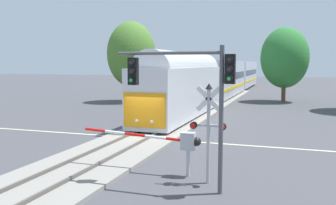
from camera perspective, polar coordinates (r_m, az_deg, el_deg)
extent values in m
plane|color=#47474C|center=(22.45, -3.96, -5.58)|extent=(220.00, 220.00, 0.00)
cube|color=beige|center=(22.45, -3.96, -5.57)|extent=(44.00, 0.20, 0.01)
cube|color=gray|center=(22.43, -3.96, -5.35)|extent=(4.40, 80.00, 0.18)
cube|color=#56514C|center=(22.68, -5.64, -4.83)|extent=(0.10, 80.00, 0.14)
cube|color=#56514C|center=(22.14, -2.24, -5.07)|extent=(0.10, 80.00, 0.14)
cube|color=silver|center=(30.56, 2.46, 1.84)|extent=(3.00, 17.32, 3.90)
cube|color=orange|center=(22.45, -3.70, -1.21)|extent=(2.76, 0.08, 2.15)
cylinder|color=silver|center=(30.48, 2.47, 5.27)|extent=(2.76, 15.59, 2.76)
sphere|color=#F4F2CC|center=(22.73, -4.86, -2.87)|extent=(0.24, 0.24, 0.24)
sphere|color=#F4F2CC|center=(22.35, -2.51, -3.01)|extent=(0.24, 0.24, 0.24)
cube|color=#B7BCC6|center=(49.73, 8.76, 3.81)|extent=(3.00, 20.23, 4.60)
cube|color=black|center=(49.48, 10.49, 4.12)|extent=(0.04, 18.20, 0.90)
cube|color=gold|center=(49.55, 10.47, 2.44)|extent=(0.04, 18.61, 0.36)
cube|color=#B7BCC6|center=(70.63, 11.69, 4.41)|extent=(3.00, 20.23, 4.60)
cube|color=black|center=(70.46, 12.92, 4.63)|extent=(0.04, 18.20, 0.90)
cube|color=gold|center=(70.50, 12.90, 3.45)|extent=(0.04, 18.61, 0.36)
cylinder|color=#B7B7BC|center=(14.93, 3.15, -9.40)|extent=(0.14, 0.14, 1.10)
cube|color=#B7B7BC|center=(14.71, 3.17, -6.02)|extent=(0.56, 0.40, 0.70)
sphere|color=black|center=(14.63, 4.50, -6.10)|extent=(0.36, 0.36, 0.36)
cylinder|color=red|center=(14.83, 1.44, -5.82)|extent=(0.93, 0.12, 0.17)
cylinder|color=white|center=(15.12, -1.93, -5.42)|extent=(0.93, 0.12, 0.17)
cylinder|color=red|center=(15.45, -5.16, -5.02)|extent=(0.93, 0.12, 0.17)
cylinder|color=white|center=(15.83, -8.24, -4.62)|extent=(0.93, 0.12, 0.17)
cylinder|color=red|center=(16.25, -11.16, -4.23)|extent=(0.93, 0.12, 0.17)
sphere|color=red|center=(16.48, -12.56, -4.04)|extent=(0.14, 0.14, 0.14)
cylinder|color=#B2B2B7|center=(13.88, 6.32, -5.34)|extent=(0.14, 0.14, 3.58)
cube|color=white|center=(13.65, 6.37, 0.58)|extent=(0.98, 0.05, 0.98)
cube|color=white|center=(13.65, 6.37, 0.58)|extent=(0.98, 0.05, 0.98)
cube|color=#B2B2B7|center=(13.80, 6.34, -3.59)|extent=(1.10, 0.08, 0.08)
cylinder|color=black|center=(13.83, 4.02, -3.55)|extent=(0.26, 0.18, 0.26)
cylinder|color=black|center=(13.60, 8.52, -3.77)|extent=(0.26, 0.18, 0.26)
sphere|color=red|center=(13.73, 3.92, -3.62)|extent=(0.20, 0.20, 0.20)
sphere|color=red|center=(13.50, 8.45, -3.84)|extent=(0.20, 0.20, 0.20)
cone|color=black|center=(13.63, 6.41, 2.56)|extent=(0.28, 0.28, 0.22)
cylinder|color=#4C4C51|center=(12.68, 8.26, -2.86)|extent=(0.16, 0.16, 5.15)
cube|color=black|center=(12.48, 9.66, 5.17)|extent=(0.34, 0.26, 1.00)
sphere|color=#262626|center=(12.33, 9.58, 6.65)|extent=(0.20, 0.20, 0.20)
cylinder|color=black|center=(12.30, 9.55, 6.65)|extent=(0.24, 0.10, 0.24)
sphere|color=#262626|center=(12.33, 9.55, 5.16)|extent=(0.20, 0.20, 0.20)
cylinder|color=black|center=(12.30, 9.53, 5.16)|extent=(0.24, 0.10, 0.24)
sphere|color=green|center=(12.34, 9.52, 3.68)|extent=(0.20, 0.20, 0.20)
cylinder|color=black|center=(12.31, 9.50, 3.67)|extent=(0.24, 0.10, 0.24)
cylinder|color=#4C4C51|center=(13.00, 0.00, 7.72)|extent=(3.84, 0.12, 0.12)
cube|color=black|center=(13.49, -5.44, 4.87)|extent=(0.34, 0.26, 1.00)
sphere|color=#262626|center=(13.35, -5.72, 6.23)|extent=(0.20, 0.20, 0.20)
cylinder|color=black|center=(13.32, -5.77, 6.23)|extent=(0.24, 0.10, 0.24)
sphere|color=#262626|center=(13.35, -5.70, 4.85)|extent=(0.20, 0.20, 0.20)
cylinder|color=black|center=(13.32, -5.75, 4.85)|extent=(0.24, 0.10, 0.24)
sphere|color=green|center=(13.36, -5.69, 3.48)|extent=(0.20, 0.20, 0.20)
cylinder|color=black|center=(13.34, -5.74, 3.48)|extent=(0.24, 0.10, 0.24)
cylinder|color=brown|center=(45.40, 17.56, 1.70)|extent=(0.48, 0.48, 2.56)
ellipsoid|color=#2D7533|center=(45.29, 17.72, 6.68)|extent=(5.54, 5.54, 7.12)
cylinder|color=#4C3828|center=(43.45, -5.68, 1.91)|extent=(0.39, 0.39, 2.78)
ellipsoid|color=#4C7A2D|center=(43.35, -5.74, 7.51)|extent=(5.67, 5.67, 7.60)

